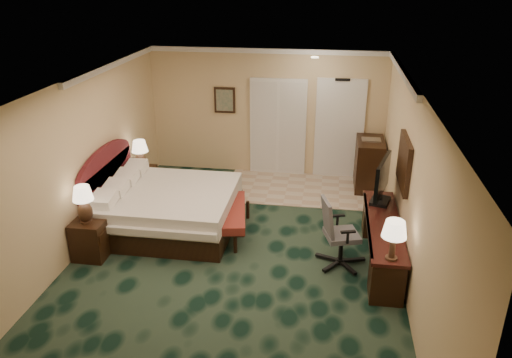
# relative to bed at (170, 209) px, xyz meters

# --- Properties ---
(floor) EXTENTS (5.00, 7.50, 0.00)m
(floor) POSITION_rel_bed_xyz_m (1.30, -0.92, -0.35)
(floor) COLOR black
(floor) RESTS_ON ground
(ceiling) EXTENTS (5.00, 7.50, 0.00)m
(ceiling) POSITION_rel_bed_xyz_m (1.30, -0.92, 2.35)
(ceiling) COLOR silver
(ceiling) RESTS_ON wall_back
(wall_back) EXTENTS (5.00, 0.00, 2.70)m
(wall_back) POSITION_rel_bed_xyz_m (1.30, 2.83, 1.00)
(wall_back) COLOR beige
(wall_back) RESTS_ON ground
(wall_left) EXTENTS (0.00, 7.50, 2.70)m
(wall_left) POSITION_rel_bed_xyz_m (-1.20, -0.92, 1.00)
(wall_left) COLOR beige
(wall_left) RESTS_ON ground
(wall_right) EXTENTS (0.00, 7.50, 2.70)m
(wall_right) POSITION_rel_bed_xyz_m (3.80, -0.92, 1.00)
(wall_right) COLOR beige
(wall_right) RESTS_ON ground
(crown_molding) EXTENTS (5.00, 7.50, 0.10)m
(crown_molding) POSITION_rel_bed_xyz_m (1.30, -0.92, 2.30)
(crown_molding) COLOR white
(crown_molding) RESTS_ON wall_back
(tile_patch) EXTENTS (3.20, 1.70, 0.01)m
(tile_patch) POSITION_rel_bed_xyz_m (2.20, 1.98, -0.34)
(tile_patch) COLOR tan
(tile_patch) RESTS_ON ground
(headboard) EXTENTS (0.12, 2.00, 1.40)m
(headboard) POSITION_rel_bed_xyz_m (-1.14, 0.08, 0.35)
(headboard) COLOR #471316
(headboard) RESTS_ON ground
(entry_door) EXTENTS (1.02, 0.06, 2.18)m
(entry_door) POSITION_rel_bed_xyz_m (2.85, 2.80, 0.70)
(entry_door) COLOR white
(entry_door) RESTS_ON ground
(closet_doors) EXTENTS (1.20, 0.06, 2.10)m
(closet_doors) POSITION_rel_bed_xyz_m (1.55, 2.79, 0.70)
(closet_doors) COLOR silver
(closet_doors) RESTS_ON ground
(wall_art) EXTENTS (0.45, 0.06, 0.55)m
(wall_art) POSITION_rel_bed_xyz_m (0.40, 2.79, 1.25)
(wall_art) COLOR #436053
(wall_art) RESTS_ON wall_back
(wall_mirror) EXTENTS (0.05, 0.95, 0.75)m
(wall_mirror) POSITION_rel_bed_xyz_m (3.76, -0.32, 1.20)
(wall_mirror) COLOR white
(wall_mirror) RESTS_ON wall_right
(bed) EXTENTS (2.19, 2.03, 0.69)m
(bed) POSITION_rel_bed_xyz_m (0.00, 0.00, 0.00)
(bed) COLOR silver
(bed) RESTS_ON ground
(nightstand_near) EXTENTS (0.50, 0.57, 0.62)m
(nightstand_near) POSITION_rel_bed_xyz_m (-0.93, -1.08, -0.04)
(nightstand_near) COLOR black
(nightstand_near) RESTS_ON ground
(nightstand_far) EXTENTS (0.44, 0.51, 0.55)m
(nightstand_far) POSITION_rel_bed_xyz_m (-0.95, 1.26, -0.07)
(nightstand_far) COLOR black
(nightstand_far) RESTS_ON ground
(lamp_near) EXTENTS (0.38, 0.38, 0.59)m
(lamp_near) POSITION_rel_bed_xyz_m (-0.94, -1.13, 0.57)
(lamp_near) COLOR black
(lamp_near) RESTS_ON nightstand_near
(lamp_far) EXTENTS (0.38, 0.38, 0.60)m
(lamp_far) POSITION_rel_bed_xyz_m (-0.95, 1.21, 0.51)
(lamp_far) COLOR black
(lamp_far) RESTS_ON nightstand_far
(bed_bench) EXTENTS (0.73, 1.47, 0.48)m
(bed_bench) POSITION_rel_bed_xyz_m (1.08, -0.06, -0.11)
(bed_bench) COLOR maroon
(bed_bench) RESTS_ON ground
(desk) EXTENTS (0.50, 2.34, 0.67)m
(desk) POSITION_rel_bed_xyz_m (3.53, -0.59, -0.01)
(desk) COLOR black
(desk) RESTS_ON ground
(tv) EXTENTS (0.33, 0.94, 0.75)m
(tv) POSITION_rel_bed_xyz_m (3.53, 0.13, 0.70)
(tv) COLOR black
(tv) RESTS_ON desk
(desk_lamp) EXTENTS (0.37, 0.37, 0.57)m
(desk_lamp) POSITION_rel_bed_xyz_m (3.55, -1.60, 0.61)
(desk_lamp) COLOR black
(desk_lamp) RESTS_ON desk
(desk_chair) EXTENTS (0.78, 0.75, 1.09)m
(desk_chair) POSITION_rel_bed_xyz_m (2.92, -0.74, 0.20)
(desk_chair) COLOR #565656
(desk_chair) RESTS_ON ground
(minibar) EXTENTS (0.54, 0.97, 1.02)m
(minibar) POSITION_rel_bed_xyz_m (3.49, 2.28, 0.16)
(minibar) COLOR black
(minibar) RESTS_ON ground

